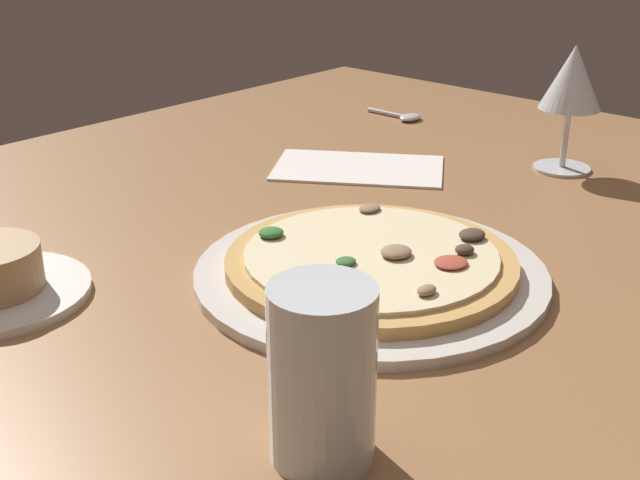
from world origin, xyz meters
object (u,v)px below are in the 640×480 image
object	(u,v)px
water_glass	(322,386)
pizza_main	(371,266)
spoon	(405,116)
paper_menu	(358,168)
wine_glass_near	(572,82)

from	to	relation	value
water_glass	pizza_main	bearing A→B (deg)	32.00
pizza_main	spoon	world-z (taller)	pizza_main
paper_menu	spoon	distance (cm)	25.64
wine_glass_near	paper_menu	size ratio (longest dim) A/B	0.74
wine_glass_near	spoon	xyz separation A→B (cm)	(6.34, 29.44, -10.63)
paper_menu	pizza_main	bearing A→B (deg)	-171.70
spoon	wine_glass_near	bearing A→B (deg)	-102.14
pizza_main	wine_glass_near	xyz separation A→B (cm)	(40.71, 1.82, 9.93)
pizza_main	spoon	xyz separation A→B (cm)	(47.04, 31.26, -0.70)
wine_glass_near	water_glass	size ratio (longest dim) A/B	1.34
pizza_main	spoon	bearing A→B (deg)	33.60
paper_menu	spoon	bearing A→B (deg)	-9.80
pizza_main	wine_glass_near	distance (cm)	41.94
pizza_main	paper_menu	bearing A→B (deg)	41.71
pizza_main	paper_menu	size ratio (longest dim) A/B	1.52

